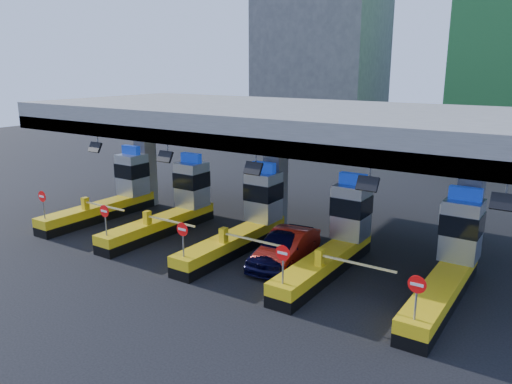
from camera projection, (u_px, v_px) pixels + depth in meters
The scene contains 10 objects.
ground at pixel (245, 247), 25.62m from camera, with size 120.00×120.00×0.00m, color black.
toll_canopy at pixel (275, 122), 26.43m from camera, with size 28.00×12.09×7.00m.
toll_lane_far_left at pixel (115, 193), 30.87m from camera, with size 4.43×8.00×4.16m.
toll_lane_left at pixel (175, 205), 28.19m from camera, with size 4.43×8.00×4.16m.
toll_lane_center at pixel (248, 220), 25.50m from camera, with size 4.43×8.00×4.16m.
toll_lane_right at pixel (337, 238), 22.81m from camera, with size 4.43×8.00×4.16m.
toll_lane_far_right at pixel (451, 261), 20.13m from camera, with size 4.43×8.00×4.16m.
bg_building_concrete at pixel (320, 66), 59.97m from camera, with size 14.00×10.00×18.00m, color #4C4C49.
van at pixel (283, 247), 23.28m from camera, with size 1.98×4.93×1.68m, color black.
red_car at pixel (287, 247), 23.38m from camera, with size 1.65×4.73×1.56m, color #AE1A0D.
Camera 1 is at (13.87, -19.76, 9.05)m, focal length 35.00 mm.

